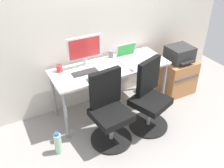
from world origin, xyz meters
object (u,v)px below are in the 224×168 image
object	(u,v)px
water_bottle_on_floor	(58,143)
desktop_monitor	(84,49)
printer	(180,54)
side_cabinet	(176,76)
office_chair_right	(149,98)
open_laptop	(129,56)
office_chair_left	(109,111)
coffee_mug	(59,68)

from	to	relation	value
water_bottle_on_floor	desktop_monitor	xyz separation A→B (m)	(0.66, 0.62, 0.85)
printer	water_bottle_on_floor	distance (m)	2.27
side_cabinet	printer	size ratio (longest dim) A/B	1.39
printer	desktop_monitor	size ratio (longest dim) A/B	0.83
office_chair_right	desktop_monitor	size ratio (longest dim) A/B	1.96
printer	open_laptop	size ratio (longest dim) A/B	1.29
office_chair_left	printer	distance (m)	1.58
office_chair_left	printer	world-z (taller)	office_chair_left
office_chair_right	water_bottle_on_floor	xyz separation A→B (m)	(-1.27, 0.06, -0.28)
open_laptop	coffee_mug	world-z (taller)	open_laptop
office_chair_right	open_laptop	size ratio (longest dim) A/B	3.03
coffee_mug	water_bottle_on_floor	bearing A→B (deg)	-115.18
water_bottle_on_floor	open_laptop	size ratio (longest dim) A/B	1.00
office_chair_left	side_cabinet	bearing A→B (deg)	17.68
side_cabinet	printer	bearing A→B (deg)	-90.00
printer	open_laptop	world-z (taller)	open_laptop
office_chair_left	coffee_mug	world-z (taller)	office_chair_left
office_chair_left	water_bottle_on_floor	xyz separation A→B (m)	(-0.67, 0.06, -0.28)
office_chair_right	water_bottle_on_floor	size ratio (longest dim) A/B	3.03
side_cabinet	water_bottle_on_floor	xyz separation A→B (m)	(-2.16, -0.42, -0.13)
side_cabinet	coffee_mug	size ratio (longest dim) A/B	6.06
printer	coffee_mug	distance (m)	1.88
desktop_monitor	open_laptop	bearing A→B (deg)	-9.75
side_cabinet	coffee_mug	world-z (taller)	coffee_mug
water_bottle_on_floor	side_cabinet	bearing A→B (deg)	10.92
office_chair_left	water_bottle_on_floor	world-z (taller)	office_chair_left
water_bottle_on_floor	coffee_mug	world-z (taller)	coffee_mug
side_cabinet	water_bottle_on_floor	bearing A→B (deg)	-169.08
printer	office_chair_left	bearing A→B (deg)	-162.35
printer	desktop_monitor	world-z (taller)	desktop_monitor
water_bottle_on_floor	printer	bearing A→B (deg)	10.89
office_chair_left	office_chair_right	world-z (taller)	same
printer	water_bottle_on_floor	bearing A→B (deg)	-169.11
side_cabinet	open_laptop	bearing A→B (deg)	173.74
office_chair_left	water_bottle_on_floor	distance (m)	0.73
office_chair_left	office_chair_right	bearing A→B (deg)	-0.33
open_laptop	office_chair_right	bearing A→B (deg)	-91.39
office_chair_right	coffee_mug	distance (m)	1.25
desktop_monitor	open_laptop	distance (m)	0.67
side_cabinet	printer	distance (m)	0.40
side_cabinet	office_chair_right	bearing A→B (deg)	-151.72
open_laptop	coffee_mug	distance (m)	0.99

